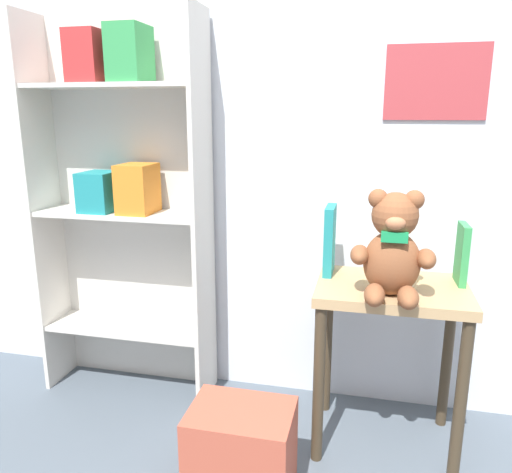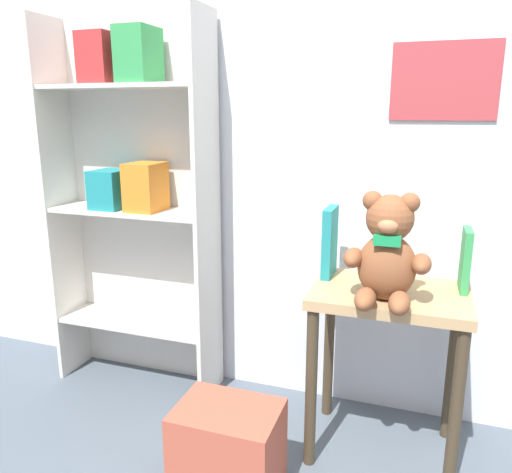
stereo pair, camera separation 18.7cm
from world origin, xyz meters
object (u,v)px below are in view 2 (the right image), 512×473
object	(u,v)px
display_table	(388,324)
storage_bin	(228,450)
book_standing_green	(465,260)
bookshelf_side	(134,185)
teddy_bear	(387,253)
book_standing_teal	(330,242)
book_standing_yellow	(395,255)

from	to	relation	value
display_table	storage_bin	world-z (taller)	display_table
display_table	book_standing_green	bearing A→B (deg)	19.28
bookshelf_side	teddy_bear	distance (m)	1.13
book_standing_green	display_table	bearing A→B (deg)	-162.18
display_table	book_standing_teal	distance (m)	0.35
book_standing_green	book_standing_teal	bearing A→B (deg)	177.41
book_standing_green	storage_bin	distance (m)	1.01
book_standing_yellow	display_table	bearing A→B (deg)	-89.36
book_standing_green	storage_bin	bearing A→B (deg)	-147.92
display_table	book_standing_yellow	bearing A→B (deg)	90.00
book_standing_green	storage_bin	size ratio (longest dim) A/B	0.64
bookshelf_side	book_standing_yellow	xyz separation A→B (m)	(1.10, -0.08, -0.19)
book_standing_teal	book_standing_green	world-z (taller)	book_standing_teal
bookshelf_side	display_table	size ratio (longest dim) A/B	2.57
bookshelf_side	book_standing_teal	size ratio (longest dim) A/B	6.27
display_table	book_standing_green	size ratio (longest dim) A/B	2.92
book_standing_teal	book_standing_yellow	xyz separation A→B (m)	(0.23, 0.01, -0.03)
teddy_bear	book_standing_green	size ratio (longest dim) A/B	1.65
book_standing_yellow	teddy_bear	bearing A→B (deg)	-92.70
bookshelf_side	book_standing_green	size ratio (longest dim) A/B	7.50
book_standing_green	teddy_bear	bearing A→B (deg)	-144.00
display_table	book_standing_teal	bearing A→B (deg)	158.73
display_table	book_standing_green	xyz separation A→B (m)	(0.23, 0.08, 0.23)
book_standing_teal	book_standing_yellow	bearing A→B (deg)	3.63
teddy_bear	book_standing_green	xyz separation A→B (m)	(0.24, 0.19, -0.05)
bookshelf_side	teddy_bear	size ratio (longest dim) A/B	4.54
bookshelf_side	book_standing_teal	world-z (taller)	bookshelf_side
display_table	book_standing_yellow	distance (m)	0.25
display_table	book_standing_yellow	size ratio (longest dim) A/B	3.20
teddy_bear	book_standing_teal	size ratio (longest dim) A/B	1.38
bookshelf_side	book_standing_yellow	distance (m)	1.12
display_table	storage_bin	xyz separation A→B (m)	(-0.45, -0.37, -0.35)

